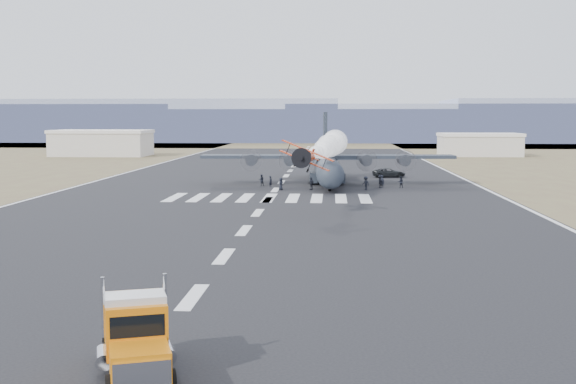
# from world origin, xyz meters

# --- Properties ---
(ground) EXTENTS (500.00, 500.00, 0.00)m
(ground) POSITION_xyz_m (0.00, 0.00, 0.00)
(ground) COLOR black
(ground) RESTS_ON ground
(scrub_far) EXTENTS (500.00, 80.00, 0.00)m
(scrub_far) POSITION_xyz_m (0.00, 230.00, 0.00)
(scrub_far) COLOR brown
(scrub_far) RESTS_ON ground
(runway_markings) EXTENTS (60.00, 260.00, 0.01)m
(runway_markings) POSITION_xyz_m (0.00, 60.00, 0.01)
(runway_markings) COLOR silver
(runway_markings) RESTS_ON ground
(ridge_seg_b) EXTENTS (150.00, 50.00, 15.00)m
(ridge_seg_b) POSITION_xyz_m (-130.00, 260.00, 7.50)
(ridge_seg_b) COLOR #8790AC
(ridge_seg_b) RESTS_ON ground
(ridge_seg_c) EXTENTS (150.00, 50.00, 17.00)m
(ridge_seg_c) POSITION_xyz_m (-65.00, 260.00, 8.50)
(ridge_seg_c) COLOR #8790AC
(ridge_seg_c) RESTS_ON ground
(ridge_seg_d) EXTENTS (150.00, 50.00, 13.00)m
(ridge_seg_d) POSITION_xyz_m (0.00, 260.00, 6.50)
(ridge_seg_d) COLOR #8790AC
(ridge_seg_d) RESTS_ON ground
(ridge_seg_e) EXTENTS (150.00, 50.00, 15.00)m
(ridge_seg_e) POSITION_xyz_m (65.00, 260.00, 7.50)
(ridge_seg_e) COLOR #8790AC
(ridge_seg_e) RESTS_ON ground
(hangar_left) EXTENTS (24.50, 14.50, 6.70)m
(hangar_left) POSITION_xyz_m (-52.00, 145.00, 3.41)
(hangar_left) COLOR #B6AFA2
(hangar_left) RESTS_ON ground
(hangar_right) EXTENTS (20.50, 12.50, 5.90)m
(hangar_right) POSITION_xyz_m (46.00, 150.00, 3.01)
(hangar_right) COLOR #B6AFA2
(hangar_right) RESTS_ON ground
(semi_truck) EXTENTS (4.37, 7.53, 3.33)m
(semi_truck) POSITION_xyz_m (0.21, -12.59, 1.64)
(semi_truck) COLOR black
(semi_truck) RESTS_ON ground
(aerobatic_biplane) EXTENTS (5.53, 5.27, 3.31)m
(aerobatic_biplane) POSITION_xyz_m (5.17, 35.51, 5.97)
(aerobatic_biplane) COLOR red
(smoke_trail) EXTENTS (4.82, 31.40, 3.67)m
(smoke_trail) POSITION_xyz_m (7.49, 61.13, 6.20)
(smoke_trail) COLOR white
(transport_aircraft) EXTENTS (37.78, 31.11, 10.92)m
(transport_aircraft) POSITION_xyz_m (7.12, 69.98, 2.81)
(transport_aircraft) COLOR #202730
(transport_aircraft) RESTS_ON ground
(support_vehicle) EXTENTS (5.76, 3.29, 1.52)m
(support_vehicle) POSITION_xyz_m (17.47, 82.13, 0.76)
(support_vehicle) COLOR black
(support_vehicle) RESTS_ON ground
(crew_a) EXTENTS (0.69, 0.74, 1.61)m
(crew_a) POSITION_xyz_m (-1.01, 64.08, 0.80)
(crew_a) COLOR black
(crew_a) RESTS_ON ground
(crew_b) EXTENTS (0.84, 0.54, 1.68)m
(crew_b) POSITION_xyz_m (17.71, 64.01, 0.84)
(crew_b) COLOR black
(crew_b) RESTS_ON ground
(crew_c) EXTENTS (1.28, 1.25, 1.89)m
(crew_c) POSITION_xyz_m (12.57, 60.77, 0.95)
(crew_c) COLOR black
(crew_c) RESTS_ON ground
(crew_d) EXTENTS (1.09, 1.09, 1.74)m
(crew_d) POSITION_xyz_m (5.00, 60.51, 0.87)
(crew_d) COLOR black
(crew_d) RESTS_ON ground
(crew_e) EXTENTS (0.83, 0.98, 1.71)m
(crew_e) POSITION_xyz_m (0.76, 60.13, 0.86)
(crew_e) COLOR black
(crew_e) RESTS_ON ground
(crew_f) EXTENTS (0.81, 1.82, 1.90)m
(crew_f) POSITION_xyz_m (14.82, 64.14, 0.95)
(crew_f) COLOR black
(crew_f) RESTS_ON ground
(crew_g) EXTENTS (0.88, 0.86, 1.85)m
(crew_g) POSITION_xyz_m (15.06, 63.89, 0.93)
(crew_g) COLOR black
(crew_g) RESTS_ON ground
(crew_h) EXTENTS (0.96, 0.77, 1.71)m
(crew_h) POSITION_xyz_m (-2.51, 65.61, 0.86)
(crew_h) COLOR black
(crew_h) RESTS_ON ground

